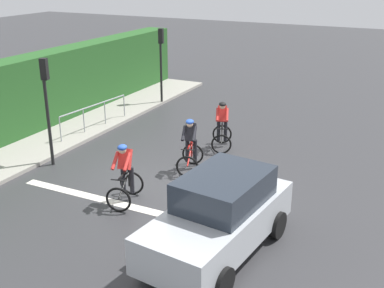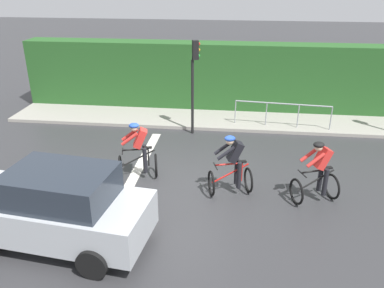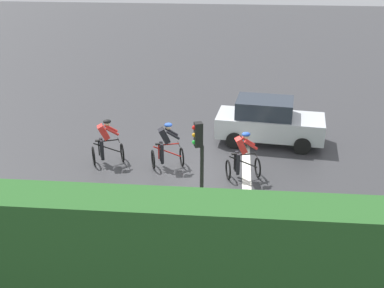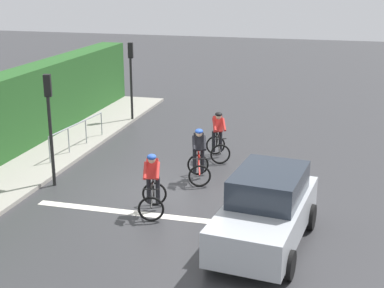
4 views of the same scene
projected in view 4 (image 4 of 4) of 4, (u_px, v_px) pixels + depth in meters
name	position (u px, v px, depth m)	size (l,w,h in m)	color
ground_plane	(176.00, 195.00, 15.91)	(80.00, 80.00, 0.00)	#333335
sidewalk_kerb	(40.00, 156.00, 19.07)	(2.80, 19.10, 0.12)	#9E998E
stone_wall_low	(17.00, 150.00, 19.24)	(0.44, 19.10, 0.43)	tan
hedge_wall	(6.00, 116.00, 18.96)	(1.10, 19.10, 2.80)	#265623
road_marking_stop_line	(160.00, 216.00, 14.56)	(7.00, 0.30, 0.01)	silver
cyclist_lead	(218.00, 136.00, 18.80)	(1.03, 1.25, 1.66)	black
cyclist_second	(199.00, 155.00, 16.84)	(0.97, 1.23, 1.66)	black
cyclist_mid	(153.00, 184.00, 14.55)	(0.92, 1.21, 1.66)	black
car_silver	(266.00, 210.00, 12.82)	(2.24, 4.27, 1.76)	#B7BCC1
traffic_light_near_crossing	(49.00, 113.00, 16.06)	(0.25, 0.30, 3.34)	black
traffic_light_far_junction	(131.00, 70.00, 23.15)	(0.24, 0.31, 3.34)	black
pedestrian_railing_kerbside	(77.00, 130.00, 19.63)	(0.37, 3.50, 1.03)	#999EA3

